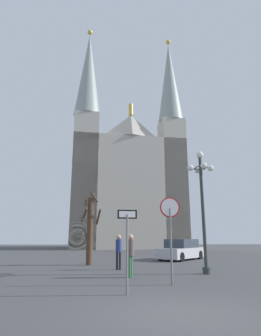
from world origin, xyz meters
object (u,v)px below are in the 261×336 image
Objects in this scene: pedestrian_walking at (131,251)px; bare_tree at (90,228)px; cathedral at (126,183)px; parked_car_near_silver at (181,250)px; one_way_arrow_sign at (127,240)px; stop_sign at (170,223)px; pedestrian_standing at (119,248)px; street_lamp at (202,195)px.

bare_tree is at bearing 111.13° from pedestrian_walking.
bare_tree is at bearing -97.36° from cathedral.
one_way_arrow_sign is at bearing -109.90° from parked_car_near_silver.
bare_tree is (-1.85, 9.38, 0.63)m from one_way_arrow_sign.
cathedral is 27.88m from bare_tree.
parked_car_near_silver is (3.05, 11.41, -1.48)m from stop_sign.
cathedral reaches higher than parked_car_near_silver.
one_way_arrow_sign is 9.58m from bare_tree.
one_way_arrow_sign reaches higher than pedestrian_standing.
pedestrian_standing is (-4.03, 2.00, -2.56)m from street_lamp.
parked_car_near_silver is at bearing 53.00° from pedestrian_standing.
bare_tree is at bearing 122.79° from pedestrian_standing.
street_lamp is at bearing 50.04° from one_way_arrow_sign.
one_way_arrow_sign is at bearing -129.96° from street_lamp.
cathedral is 10.95× the size of stop_sign.
bare_tree reaches higher than pedestrian_standing.
street_lamp reaches higher than bare_tree.
pedestrian_standing is (-1.80, 4.97, -1.10)m from stop_sign.
bare_tree is 6.16m from pedestrian_walking.
pedestrian_walking is at bearing -81.44° from pedestrian_standing.
cathedral is at bearing 86.70° from pedestrian_standing.
stop_sign is at bearing -56.05° from pedestrian_walking.
street_lamp reaches higher than stop_sign.
cathedral reaches higher than bare_tree.
cathedral reaches higher than pedestrian_standing.
bare_tree reaches higher than one_way_arrow_sign.
parked_car_near_silver is 8.07m from pedestrian_standing.
pedestrian_walking is 1.00× the size of pedestrian_standing.
pedestrian_standing reaches higher than parked_car_near_silver.
stop_sign is 2.49m from one_way_arrow_sign.
stop_sign is 5.40m from pedestrian_standing.
pedestrian_walking is at bearing 84.79° from one_way_arrow_sign.
one_way_arrow_sign is at bearing -95.21° from pedestrian_walking.
street_lamp reaches higher than one_way_arrow_sign.
pedestrian_walking is (-1.24, -32.19, -8.95)m from cathedral.
bare_tree is at bearing 114.79° from stop_sign.
bare_tree is at bearing 101.12° from one_way_arrow_sign.
stop_sign is at bearing -104.96° from parked_car_near_silver.
cathedral is at bearing 87.48° from one_way_arrow_sign.
stop_sign is at bearing -70.05° from pedestrian_standing.
street_lamp reaches higher than pedestrian_standing.
stop_sign reaches higher than pedestrian_standing.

